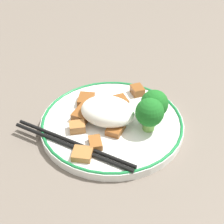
{
  "coord_description": "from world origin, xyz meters",
  "views": [
    {
      "loc": [
        0.13,
        -0.44,
        0.4
      ],
      "look_at": [
        0.0,
        0.0,
        0.03
      ],
      "focal_mm": 60.0,
      "sensor_mm": 36.0,
      "label": 1
    }
  ],
  "objects_px": {
    "plate": "(112,124)",
    "broccoli_back_center": "(154,104)",
    "chopsticks": "(73,145)",
    "broccoli_back_left": "(149,115)"
  },
  "relations": [
    {
      "from": "broccoli_back_left",
      "to": "broccoli_back_center",
      "type": "relative_size",
      "value": 1.09
    },
    {
      "from": "broccoli_back_left",
      "to": "chopsticks",
      "type": "relative_size",
      "value": 0.27
    },
    {
      "from": "plate",
      "to": "broccoli_back_center",
      "type": "bearing_deg",
      "value": 25.59
    },
    {
      "from": "broccoli_back_center",
      "to": "plate",
      "type": "bearing_deg",
      "value": -154.41
    },
    {
      "from": "plate",
      "to": "chopsticks",
      "type": "xyz_separation_m",
      "value": [
        -0.04,
        -0.07,
        0.01
      ]
    },
    {
      "from": "chopsticks",
      "to": "broccoli_back_center",
      "type": "bearing_deg",
      "value": 44.9
    },
    {
      "from": "broccoli_back_center",
      "to": "chopsticks",
      "type": "distance_m",
      "value": 0.14
    },
    {
      "from": "plate",
      "to": "chopsticks",
      "type": "relative_size",
      "value": 1.13
    },
    {
      "from": "plate",
      "to": "broccoli_back_center",
      "type": "height_order",
      "value": "broccoli_back_center"
    },
    {
      "from": "broccoli_back_left",
      "to": "broccoli_back_center",
      "type": "distance_m",
      "value": 0.03
    }
  ]
}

